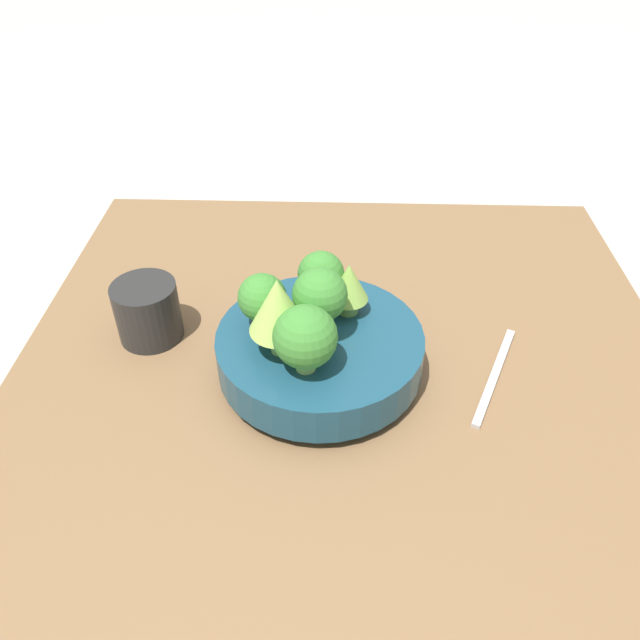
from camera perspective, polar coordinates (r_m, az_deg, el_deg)
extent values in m
plane|color=#ADA89E|center=(0.80, 2.38, -6.53)|extent=(6.00, 6.00, 0.00)
cube|color=brown|center=(0.79, 2.41, -5.74)|extent=(0.88, 0.84, 0.03)
cylinder|color=navy|center=(0.78, 0.00, -4.30)|extent=(0.11, 0.11, 0.01)
cylinder|color=navy|center=(0.76, 0.00, -2.59)|extent=(0.25, 0.25, 0.05)
cylinder|color=#6BA34C|center=(0.71, -3.69, -1.86)|extent=(0.02, 0.02, 0.03)
cone|color=#93B751|center=(0.67, -3.86, 1.34)|extent=(0.07, 0.07, 0.07)
cylinder|color=#7AB256|center=(0.69, -1.32, -3.78)|extent=(0.02, 0.02, 0.02)
sphere|color=#387A2D|center=(0.66, -1.37, -1.55)|extent=(0.07, 0.07, 0.07)
cylinder|color=#609347|center=(0.77, 2.59, 1.41)|extent=(0.03, 0.03, 0.02)
cone|color=#84AD47|center=(0.75, 2.67, 3.50)|extent=(0.05, 0.05, 0.05)
cylinder|color=#6BA34C|center=(0.78, 0.09, 2.23)|extent=(0.03, 0.03, 0.03)
sphere|color=#387A2D|center=(0.76, 0.09, 4.21)|extent=(0.06, 0.06, 0.06)
cylinder|color=#7AB256|center=(0.73, 0.00, -0.08)|extent=(0.03, 0.03, 0.04)
sphere|color=#387A2D|center=(0.70, 0.00, 2.49)|extent=(0.06, 0.06, 0.06)
cylinder|color=#609347|center=(0.75, -5.16, 0.12)|extent=(0.02, 0.02, 0.02)
sphere|color=#387A2D|center=(0.73, -5.30, 2.05)|extent=(0.06, 0.06, 0.06)
cylinder|color=black|center=(0.84, -15.48, 0.77)|extent=(0.08, 0.08, 0.08)
cube|color=#B2B2B7|center=(0.80, 15.71, -5.03)|extent=(0.17, 0.08, 0.01)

